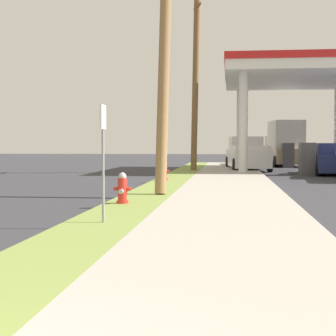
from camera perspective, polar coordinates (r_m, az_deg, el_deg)
fire_hydrant_second at (r=13.11m, az=-4.77°, el=-2.26°), size 0.42×0.38×0.74m
fire_hydrant_third at (r=21.37m, az=-0.38°, el=-0.41°), size 0.42×0.37×0.74m
utility_pole_midground at (r=16.21m, az=-0.33°, el=14.02°), size 0.47×2.00×9.13m
utility_pole_background at (r=29.31m, az=2.87°, el=8.88°), size 0.67×1.75×9.16m
street_sign_post at (r=9.91m, az=-6.79°, el=3.07°), size 0.05×0.36×2.12m
car_navy_by_near_pump at (r=28.65m, az=16.70°, el=0.78°), size 2.11×4.57×1.57m
truck_tan_at_forecourt at (r=39.14m, az=11.98°, el=2.40°), size 2.54×6.52×3.11m
truck_white_on_apron at (r=32.28m, az=8.26°, el=1.39°), size 2.58×5.56×1.97m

